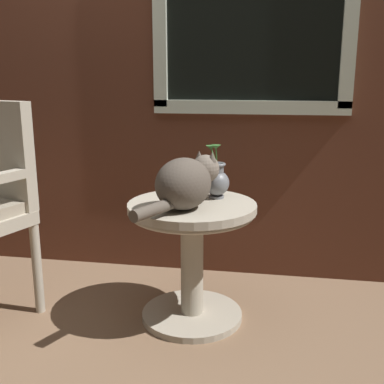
{
  "coord_description": "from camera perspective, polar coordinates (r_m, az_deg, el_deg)",
  "views": [
    {
      "loc": [
        0.56,
        -1.75,
        1.08
      ],
      "look_at": [
        0.23,
        0.19,
        0.6
      ],
      "focal_mm": 43.76,
      "sensor_mm": 36.0,
      "label": 1
    }
  ],
  "objects": [
    {
      "name": "wicker_side_table",
      "position": [
        2.09,
        -0.0,
        -6.09
      ],
      "size": [
        0.57,
        0.57,
        0.55
      ],
      "color": "#B2A893",
      "rests_on": "ground_plane"
    },
    {
      "name": "ground_plane",
      "position": [
        2.13,
        -7.27,
        -16.83
      ],
      "size": [
        6.0,
        6.0,
        0.0
      ],
      "primitive_type": "plane",
      "color": "#7F6047"
    },
    {
      "name": "pewter_vase_with_ivy",
      "position": [
        2.11,
        3.0,
        1.48
      ],
      "size": [
        0.11,
        0.11,
        0.25
      ],
      "color": "slate",
      "rests_on": "wicker_side_table"
    },
    {
      "name": "cat",
      "position": [
        1.93,
        -0.8,
        1.17
      ],
      "size": [
        0.31,
        0.5,
        0.22
      ],
      "color": "brown",
      "rests_on": "wicker_side_table"
    },
    {
      "name": "back_wall",
      "position": [
        2.58,
        -2.59,
        18.75
      ],
      "size": [
        4.0,
        0.07,
        2.6
      ],
      "color": "#562D1E",
      "rests_on": "ground_plane"
    }
  ]
}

